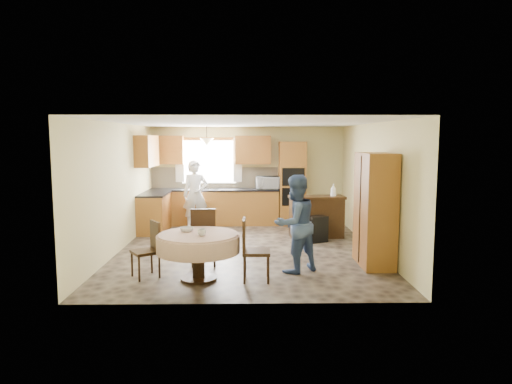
{
  "coord_description": "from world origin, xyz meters",
  "views": [
    {
      "loc": [
        0.04,
        -8.89,
        2.2
      ],
      "look_at": [
        0.19,
        0.3,
        1.12
      ],
      "focal_mm": 32.0,
      "sensor_mm": 36.0,
      "label": 1
    }
  ],
  "objects_px": {
    "cupboard": "(375,210)",
    "chair_left": "(150,246)",
    "dining_table": "(198,244)",
    "chair_back": "(203,234)",
    "chair_right": "(251,247)",
    "person_dining": "(295,224)",
    "sideboard": "(316,218)",
    "oven_tower": "(292,183)",
    "person_sink": "(195,195)"
  },
  "relations": [
    {
      "from": "cupboard",
      "to": "chair_left",
      "type": "xyz_separation_m",
      "value": [
        -3.76,
        -0.61,
        -0.49
      ]
    },
    {
      "from": "dining_table",
      "to": "chair_back",
      "type": "xyz_separation_m",
      "value": [
        -0.0,
        0.79,
        -0.01
      ]
    },
    {
      "from": "cupboard",
      "to": "chair_right",
      "type": "bearing_deg",
      "value": -158.46
    },
    {
      "from": "chair_right",
      "to": "person_dining",
      "type": "relative_size",
      "value": 0.6
    },
    {
      "from": "chair_right",
      "to": "person_dining",
      "type": "height_order",
      "value": "person_dining"
    },
    {
      "from": "chair_back",
      "to": "person_dining",
      "type": "distance_m",
      "value": 1.61
    },
    {
      "from": "sideboard",
      "to": "cupboard",
      "type": "distance_m",
      "value": 2.43
    },
    {
      "from": "oven_tower",
      "to": "chair_back",
      "type": "distance_m",
      "value": 4.31
    },
    {
      "from": "oven_tower",
      "to": "chair_back",
      "type": "relative_size",
      "value": 2.08
    },
    {
      "from": "sideboard",
      "to": "chair_left",
      "type": "distance_m",
      "value": 4.23
    },
    {
      "from": "chair_back",
      "to": "person_dining",
      "type": "xyz_separation_m",
      "value": [
        1.55,
        -0.38,
        0.25
      ]
    },
    {
      "from": "dining_table",
      "to": "chair_left",
      "type": "height_order",
      "value": "chair_left"
    },
    {
      "from": "dining_table",
      "to": "person_dining",
      "type": "xyz_separation_m",
      "value": [
        1.55,
        0.42,
        0.24
      ]
    },
    {
      "from": "dining_table",
      "to": "person_sink",
      "type": "bearing_deg",
      "value": 97.22
    },
    {
      "from": "cupboard",
      "to": "chair_right",
      "type": "height_order",
      "value": "cupboard"
    },
    {
      "from": "dining_table",
      "to": "person_dining",
      "type": "relative_size",
      "value": 0.8
    },
    {
      "from": "oven_tower",
      "to": "chair_back",
      "type": "height_order",
      "value": "oven_tower"
    },
    {
      "from": "dining_table",
      "to": "person_sink",
      "type": "height_order",
      "value": "person_sink"
    },
    {
      "from": "oven_tower",
      "to": "person_sink",
      "type": "height_order",
      "value": "oven_tower"
    },
    {
      "from": "chair_left",
      "to": "person_dining",
      "type": "xyz_separation_m",
      "value": [
        2.34,
        0.23,
        0.32
      ]
    },
    {
      "from": "chair_left",
      "to": "dining_table",
      "type": "bearing_deg",
      "value": 43.98
    },
    {
      "from": "chair_right",
      "to": "person_sink",
      "type": "relative_size",
      "value": 0.58
    },
    {
      "from": "chair_back",
      "to": "person_sink",
      "type": "height_order",
      "value": "person_sink"
    },
    {
      "from": "chair_back",
      "to": "person_sink",
      "type": "relative_size",
      "value": 0.61
    },
    {
      "from": "cupboard",
      "to": "person_sink",
      "type": "bearing_deg",
      "value": 136.82
    },
    {
      "from": "person_sink",
      "to": "sideboard",
      "type": "bearing_deg",
      "value": -34.0
    },
    {
      "from": "chair_right",
      "to": "cupboard",
      "type": "bearing_deg",
      "value": -67.35
    },
    {
      "from": "chair_left",
      "to": "chair_right",
      "type": "relative_size",
      "value": 0.91
    },
    {
      "from": "person_sink",
      "to": "person_dining",
      "type": "height_order",
      "value": "person_sink"
    },
    {
      "from": "cupboard",
      "to": "person_sink",
      "type": "distance_m",
      "value": 4.78
    },
    {
      "from": "chair_left",
      "to": "person_sink",
      "type": "relative_size",
      "value": 0.53
    },
    {
      "from": "chair_back",
      "to": "person_sink",
      "type": "distance_m",
      "value": 3.32
    },
    {
      "from": "chair_back",
      "to": "dining_table",
      "type": "bearing_deg",
      "value": 84.94
    },
    {
      "from": "dining_table",
      "to": "chair_back",
      "type": "relative_size",
      "value": 1.27
    },
    {
      "from": "sideboard",
      "to": "person_sink",
      "type": "relative_size",
      "value": 0.73
    },
    {
      "from": "dining_table",
      "to": "chair_back",
      "type": "height_order",
      "value": "chair_back"
    },
    {
      "from": "oven_tower",
      "to": "sideboard",
      "type": "distance_m",
      "value": 1.73
    },
    {
      "from": "sideboard",
      "to": "chair_right",
      "type": "bearing_deg",
      "value": -119.41
    },
    {
      "from": "sideboard",
      "to": "person_sink",
      "type": "distance_m",
      "value": 3.01
    },
    {
      "from": "oven_tower",
      "to": "sideboard",
      "type": "height_order",
      "value": "oven_tower"
    },
    {
      "from": "sideboard",
      "to": "cupboard",
      "type": "relative_size",
      "value": 0.62
    },
    {
      "from": "oven_tower",
      "to": "cupboard",
      "type": "distance_m",
      "value": 3.98
    },
    {
      "from": "sideboard",
      "to": "chair_back",
      "type": "bearing_deg",
      "value": -139.4
    },
    {
      "from": "cupboard",
      "to": "chair_left",
      "type": "bearing_deg",
      "value": -170.72
    },
    {
      "from": "chair_right",
      "to": "person_dining",
      "type": "xyz_separation_m",
      "value": [
        0.72,
        0.47,
        0.27
      ]
    },
    {
      "from": "chair_right",
      "to": "person_sink",
      "type": "xyz_separation_m",
      "value": [
        -1.34,
        4.11,
        0.3
      ]
    },
    {
      "from": "sideboard",
      "to": "dining_table",
      "type": "relative_size",
      "value": 0.95
    },
    {
      "from": "chair_back",
      "to": "chair_right",
      "type": "xyz_separation_m",
      "value": [
        0.82,
        -0.84,
        -0.02
      ]
    },
    {
      "from": "oven_tower",
      "to": "sideboard",
      "type": "xyz_separation_m",
      "value": [
        0.4,
        -1.57,
        -0.62
      ]
    },
    {
      "from": "dining_table",
      "to": "chair_left",
      "type": "relative_size",
      "value": 1.46
    }
  ]
}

